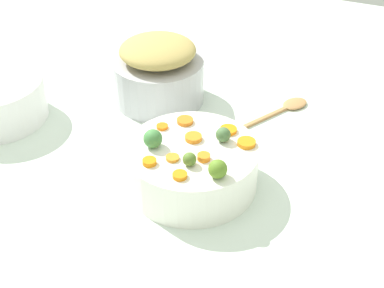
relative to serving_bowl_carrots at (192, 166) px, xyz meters
The scene contains 18 objects.
tabletop 0.07m from the serving_bowl_carrots, 47.25° to the left, with size 2.40×2.40×0.02m, color silver.
serving_bowl_carrots is the anchor object (origin of this frame).
metal_pot 0.36m from the serving_bowl_carrots, 143.19° to the right, with size 0.24×0.24×0.12m, color #B3B2BA.
stuffing_mound 0.38m from the serving_bowl_carrots, 143.19° to the right, with size 0.20×0.20×0.06m, color tan.
carrot_slice_0 0.07m from the serving_bowl_carrots, 57.01° to the left, with size 0.03×0.03×0.01m, color orange.
carrot_slice_1 0.08m from the serving_bowl_carrots, 22.77° to the right, with size 0.03×0.03×0.01m, color orange.
carrot_slice_2 0.11m from the serving_bowl_carrots, 34.83° to the right, with size 0.03×0.03×0.01m, color orange.
carrot_slice_3 0.11m from the serving_bowl_carrots, ahead, with size 0.03×0.03×0.01m, color orange.
carrot_slice_4 0.11m from the serving_bowl_carrots, 115.64° to the right, with size 0.03×0.03×0.01m, color orange.
carrot_slice_5 0.11m from the serving_bowl_carrots, 147.79° to the right, with size 0.04×0.04×0.01m, color orange.
carrot_slice_6 0.13m from the serving_bowl_carrots, 118.71° to the left, with size 0.04×0.04×0.01m, color orange.
carrot_slice_7 0.11m from the serving_bowl_carrots, 150.21° to the left, with size 0.04×0.04×0.01m, color orange.
carrot_slice_8 0.06m from the serving_bowl_carrots, 162.75° to the right, with size 0.04×0.04×0.01m, color orange.
brussels_sprout_0 0.13m from the serving_bowl_carrots, 50.84° to the left, with size 0.04×0.04×0.04m, color #587F24.
brussels_sprout_1 0.11m from the serving_bowl_carrots, 73.27° to the right, with size 0.04×0.04×0.04m, color #428040.
brussels_sprout_2 0.08m from the serving_bowl_carrots, 17.90° to the left, with size 0.03×0.03×0.03m, color #52722B.
brussels_sprout_3 0.10m from the serving_bowl_carrots, 134.00° to the left, with size 0.03×0.03×0.03m, color #486D3E.
wooden_spoon 0.38m from the serving_bowl_carrots, 164.19° to the left, with size 0.27×0.17×0.01m.
Camera 1 is at (0.84, 0.34, 0.82)m, focal length 53.02 mm.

